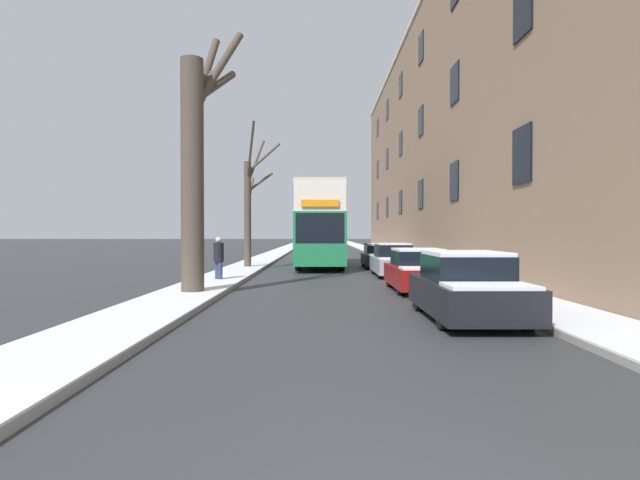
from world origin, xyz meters
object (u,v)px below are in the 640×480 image
Objects in this scene: bare_tree_left_0 at (195,162)px; parked_car_2 at (393,261)px; parked_car_1 at (418,271)px; pedestrian_left_sidewalk at (218,258)px; parked_car_0 at (467,288)px; bare_tree_left_1 at (249,205)px; parked_car_3 at (378,256)px; double_decker_bus at (319,222)px.

bare_tree_left_0 is 2.09× the size of parked_car_2.
bare_tree_left_0 is 2.13× the size of parked_car_1.
parked_car_1 is 2.22× the size of pedestrian_left_sidewalk.
pedestrian_left_sidewalk is at bearing 131.90° from parked_car_0.
parked_car_0 is at bearing -65.39° from bare_tree_left_1.
pedestrian_left_sidewalk reaches higher than parked_car_1.
pedestrian_left_sidewalk is (-7.09, -3.22, 0.30)m from parked_car_2.
parked_car_1 is 0.98× the size of parked_car_2.
bare_tree_left_1 is 4.22× the size of pedestrian_left_sidewalk.
bare_tree_left_1 is 1.90× the size of parked_car_3.
parked_car_0 reaches higher than parked_car_3.
parked_car_3 is 11.11m from pedestrian_left_sidewalk.
pedestrian_left_sidewalk is (-3.84, -9.40, -1.58)m from double_decker_bus.
parked_car_1 reaches higher than parked_car_3.
pedestrian_left_sidewalk reaches higher than parked_car_0.
parked_car_3 is at bearing 92.73° from pedestrian_left_sidewalk.
parked_car_3 is 2.22× the size of pedestrian_left_sidewalk.
bare_tree_left_0 reaches higher than parked_car_3.
parked_car_2 reaches higher than parked_car_3.
bare_tree_left_1 is 7.59m from parked_car_3.
parked_car_1 is (3.25, -11.84, -1.90)m from double_decker_bus.
parked_car_3 is at bearing 90.00° from parked_car_1.
bare_tree_left_1 is 1.84× the size of parked_car_0.
double_decker_bus is 2.61× the size of parked_car_2.
parked_car_0 reaches higher than parked_car_1.
parked_car_0 is (6.96, -15.19, -2.70)m from bare_tree_left_1.
parked_car_1 is at bearing 23.45° from pedestrian_left_sidewalk.
double_decker_bus is 2.66× the size of parked_car_1.
parked_car_0 is (7.01, -4.08, -3.35)m from bare_tree_left_0.
bare_tree_left_1 is (0.05, 11.12, -0.65)m from bare_tree_left_0.
double_decker_bus reaches higher than parked_car_3.
pedestrian_left_sidewalk is at bearing -112.23° from double_decker_bus.
double_decker_bus reaches higher than parked_car_1.
bare_tree_left_0 reaches higher than pedestrian_left_sidewalk.
double_decker_bus is 10.28m from pedestrian_left_sidewalk.
pedestrian_left_sidewalk is (-0.08, 3.83, -3.07)m from bare_tree_left_0.
parked_car_3 is at bearing 60.44° from bare_tree_left_0.
double_decker_bus is at bearing 105.34° from parked_car_1.
parked_car_2 is at bearing 66.85° from pedestrian_left_sidewalk.
bare_tree_left_1 is 1.90× the size of parked_car_1.
parked_car_1 is 7.51m from pedestrian_left_sidewalk.
bare_tree_left_0 is at bearing -46.37° from pedestrian_left_sidewalk.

